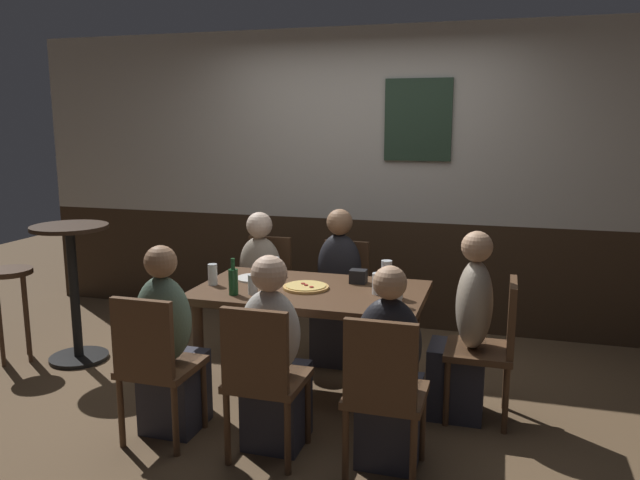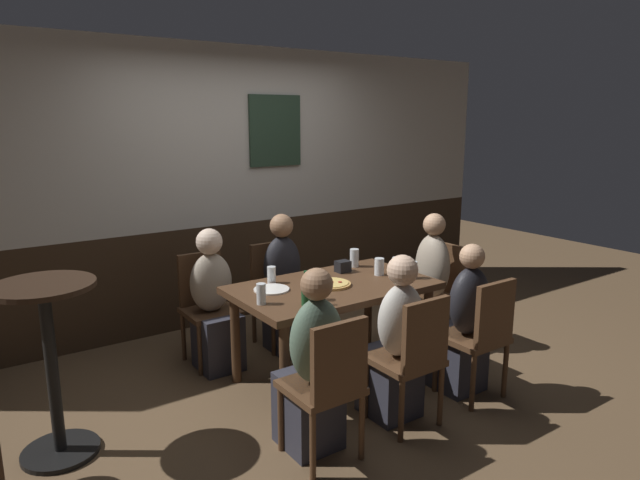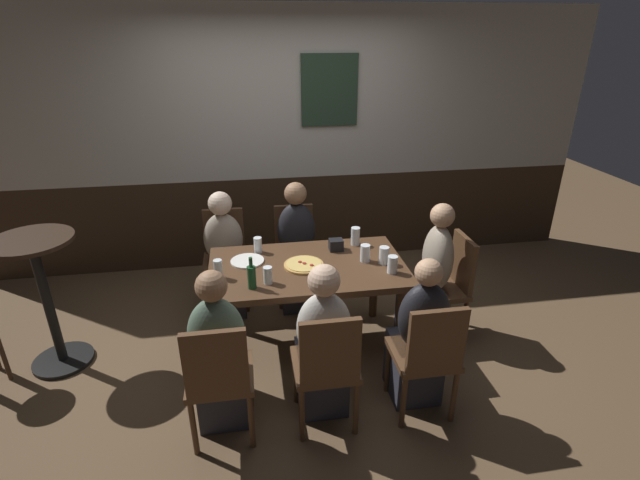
{
  "view_description": "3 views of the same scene",
  "coord_description": "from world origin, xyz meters",
  "px_view_note": "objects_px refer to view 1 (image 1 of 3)",
  "views": [
    {
      "loc": [
        1.18,
        -3.75,
        1.81
      ],
      "look_at": [
        0.09,
        -0.08,
        1.08
      ],
      "focal_mm": 35.14,
      "sensor_mm": 36.0,
      "label": 1
    },
    {
      "loc": [
        -2.33,
        -3.19,
        1.95
      ],
      "look_at": [
        -0.11,
        0.01,
        1.09
      ],
      "focal_mm": 31.31,
      "sensor_mm": 36.0,
      "label": 2
    },
    {
      "loc": [
        -0.41,
        -3.1,
        2.36
      ],
      "look_at": [
        0.11,
        0.1,
        0.9
      ],
      "focal_mm": 26.19,
      "sensor_mm": 36.0,
      "label": 3
    }
  ],
  "objects_px": {
    "person_mid_near": "(274,367)",
    "pizza": "(306,287)",
    "beer_glass_half": "(275,267)",
    "person_head_east": "(465,340)",
    "chair_mid_far": "(343,291)",
    "person_left_far": "(258,293)",
    "pint_glass_amber": "(378,285)",
    "beer_glass_tall": "(396,296)",
    "plate_white_large": "(255,278)",
    "chair_mid_near": "(263,374)",
    "person_right_near": "(389,383)",
    "chair_left_near": "(154,361)",
    "side_bar_table": "(73,282)",
    "chair_right_near": "(384,388)",
    "person_mid_far": "(338,297)",
    "chair_head_east": "(492,342)",
    "dining_table": "(311,302)",
    "condiment_caddy": "(358,276)",
    "tumbler_short": "(253,286)",
    "person_left_near": "(169,354)",
    "pint_glass_pale": "(387,273)",
    "highball_clear": "(397,289)",
    "bar_stool": "(10,289)",
    "chair_left_far": "(266,285)",
    "beer_bottle_green": "(233,281)",
    "pint_glass_stout": "(213,275)"
  },
  "relations": [
    {
      "from": "person_mid_near",
      "to": "person_right_near",
      "type": "xyz_separation_m",
      "value": [
        0.65,
        0.0,
        -0.01
      ]
    },
    {
      "from": "chair_mid_far",
      "to": "plate_white_large",
      "type": "relative_size",
      "value": 3.44
    },
    {
      "from": "person_left_far",
      "to": "tumbler_short",
      "type": "relative_size",
      "value": 8.9
    },
    {
      "from": "highball_clear",
      "to": "tumbler_short",
      "type": "bearing_deg",
      "value": -169.62
    },
    {
      "from": "dining_table",
      "to": "beer_glass_tall",
      "type": "xyz_separation_m",
      "value": [
        0.59,
        -0.21,
        0.15
      ]
    },
    {
      "from": "person_right_near",
      "to": "side_bar_table",
      "type": "bearing_deg",
      "value": 162.77
    },
    {
      "from": "chair_left_near",
      "to": "side_bar_table",
      "type": "relative_size",
      "value": 0.84
    },
    {
      "from": "person_head_east",
      "to": "pint_glass_amber",
      "type": "relative_size",
      "value": 8.71
    },
    {
      "from": "person_mid_far",
      "to": "side_bar_table",
      "type": "distance_m",
      "value": 2.0
    },
    {
      "from": "chair_head_east",
      "to": "pint_glass_stout",
      "type": "relative_size",
      "value": 6.24
    },
    {
      "from": "dining_table",
      "to": "person_mid_near",
      "type": "bearing_deg",
      "value": -90.0
    },
    {
      "from": "dining_table",
      "to": "side_bar_table",
      "type": "xyz_separation_m",
      "value": [
        -1.91,
        0.11,
        -0.03
      ]
    },
    {
      "from": "dining_table",
      "to": "person_head_east",
      "type": "distance_m",
      "value": 1.0
    },
    {
      "from": "person_right_near",
      "to": "person_left_far",
      "type": "xyz_separation_m",
      "value": [
        -1.3,
        1.37,
        0.01
      ]
    },
    {
      "from": "pint_glass_pale",
      "to": "highball_clear",
      "type": "distance_m",
      "value": 0.39
    },
    {
      "from": "person_right_near",
      "to": "tumbler_short",
      "type": "distance_m",
      "value": 1.11
    },
    {
      "from": "pint_glass_stout",
      "to": "condiment_caddy",
      "type": "distance_m",
      "value": 0.97
    },
    {
      "from": "person_mid_far",
      "to": "pint_glass_amber",
      "type": "distance_m",
      "value": 0.88
    },
    {
      "from": "chair_head_east",
      "to": "highball_clear",
      "type": "relative_size",
      "value": 6.49
    },
    {
      "from": "person_left_near",
      "to": "tumbler_short",
      "type": "height_order",
      "value": "person_left_near"
    },
    {
      "from": "pint_glass_amber",
      "to": "pint_glass_pale",
      "type": "relative_size",
      "value": 0.91
    },
    {
      "from": "pizza",
      "to": "condiment_caddy",
      "type": "bearing_deg",
      "value": 39.44
    },
    {
      "from": "bar_stool",
      "to": "highball_clear",
      "type": "bearing_deg",
      "value": -0.38
    },
    {
      "from": "person_mid_near",
      "to": "pizza",
      "type": "xyz_separation_m",
      "value": [
        -0.03,
        0.68,
        0.28
      ]
    },
    {
      "from": "person_left_near",
      "to": "pint_glass_pale",
      "type": "bearing_deg",
      "value": 42.45
    },
    {
      "from": "chair_mid_near",
      "to": "pint_glass_pale",
      "type": "distance_m",
      "value": 1.28
    },
    {
      "from": "highball_clear",
      "to": "beer_glass_half",
      "type": "bearing_deg",
      "value": 159.35
    },
    {
      "from": "chair_mid_near",
      "to": "person_left_near",
      "type": "relative_size",
      "value": 0.78
    },
    {
      "from": "beer_glass_half",
      "to": "tumbler_short",
      "type": "bearing_deg",
      "value": -84.69
    },
    {
      "from": "chair_left_far",
      "to": "pizza",
      "type": "bearing_deg",
      "value": -54.2
    },
    {
      "from": "beer_glass_half",
      "to": "chair_left_near",
      "type": "bearing_deg",
      "value": -104.37
    },
    {
      "from": "bar_stool",
      "to": "person_right_near",
      "type": "bearing_deg",
      "value": -12.07
    },
    {
      "from": "beer_glass_half",
      "to": "person_head_east",
      "type": "bearing_deg",
      "value": -12.13
    },
    {
      "from": "chair_left_far",
      "to": "pint_glass_stout",
      "type": "distance_m",
      "value": 0.99
    },
    {
      "from": "chair_mid_far",
      "to": "chair_head_east",
      "type": "distance_m",
      "value": 1.43
    },
    {
      "from": "chair_mid_far",
      "to": "side_bar_table",
      "type": "distance_m",
      "value": 2.05
    },
    {
      "from": "chair_right_near",
      "to": "person_right_near",
      "type": "bearing_deg",
      "value": 90.0
    },
    {
      "from": "chair_right_near",
      "to": "pint_glass_amber",
      "type": "relative_size",
      "value": 6.55
    },
    {
      "from": "pint_glass_amber",
      "to": "condiment_caddy",
      "type": "distance_m",
      "value": 0.3
    },
    {
      "from": "pint_glass_amber",
      "to": "beer_glass_tall",
      "type": "relative_size",
      "value": 1.02
    },
    {
      "from": "pint_glass_amber",
      "to": "tumbler_short",
      "type": "xyz_separation_m",
      "value": [
        -0.75,
        -0.22,
        -0.01
      ]
    },
    {
      "from": "person_mid_far",
      "to": "person_mid_near",
      "type": "bearing_deg",
      "value": -90.0
    },
    {
      "from": "chair_right_near",
      "to": "person_mid_far",
      "type": "height_order",
      "value": "person_mid_far"
    },
    {
      "from": "highball_clear",
      "to": "beer_bottle_green",
      "type": "distance_m",
      "value": 1.02
    },
    {
      "from": "chair_mid_far",
      "to": "person_left_far",
      "type": "xyz_separation_m",
      "value": [
        -0.65,
        -0.16,
        -0.02
      ]
    },
    {
      "from": "tumbler_short",
      "to": "person_mid_near",
      "type": "bearing_deg",
      "value": -56.33
    },
    {
      "from": "chair_mid_near",
      "to": "person_right_near",
      "type": "distance_m",
      "value": 0.67
    },
    {
      "from": "pint_glass_pale",
      "to": "pizza",
      "type": "bearing_deg",
      "value": -145.88
    },
    {
      "from": "person_mid_near",
      "to": "side_bar_table",
      "type": "bearing_deg",
      "value": 157.42
    },
    {
      "from": "condiment_caddy",
      "to": "pizza",
      "type": "bearing_deg",
      "value": -140.56
    }
  ]
}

